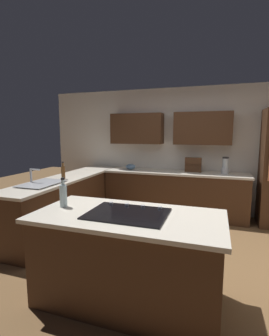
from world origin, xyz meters
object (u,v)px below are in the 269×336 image
at_px(dish_soap_bottle, 63,172).
at_px(sink_unit, 42,183).
at_px(mixing_bowl, 131,167).
at_px(cooktop, 128,213).
at_px(oil_bottle, 63,195).
at_px(spice_rack, 193,165).
at_px(blender, 225,167).

bearing_deg(dish_soap_bottle, sink_unit, 83.05).
height_order(sink_unit, mixing_bowl, sink_unit).
bearing_deg(cooktop, oil_bottle, -0.92).
bearing_deg(mixing_bowl, cooktop, 108.65).
relative_size(sink_unit, cooktop, 0.92).
distance_m(mixing_bowl, spice_rack, 1.30).
distance_m(cooktop, oil_bottle, 0.73).
bearing_deg(cooktop, sink_unit, -27.52).
height_order(blender, oil_bottle, blender).
height_order(sink_unit, dish_soap_bottle, dish_soap_bottle).
distance_m(blender, dish_soap_bottle, 2.97).
bearing_deg(sink_unit, blender, -144.83).
relative_size(spice_rack, oil_bottle, 1.03).
distance_m(sink_unit, spice_rack, 2.85).
xyz_separation_m(sink_unit, dish_soap_bottle, (-0.06, -0.48, 0.10)).
xyz_separation_m(dish_soap_bottle, oil_bottle, (-0.93, 1.36, 0.01)).
height_order(cooktop, blender, blender).
distance_m(cooktop, mixing_bowl, 2.94).
bearing_deg(blender, sink_unit, 35.17).
bearing_deg(sink_unit, dish_soap_bottle, -96.95).
xyz_separation_m(cooktop, mixing_bowl, (0.94, -2.78, 0.05)).
distance_m(dish_soap_bottle, oil_bottle, 1.65).
relative_size(sink_unit, oil_bottle, 2.25).
bearing_deg(sink_unit, cooktop, 152.48).
bearing_deg(blender, cooktop, 70.94).
height_order(dish_soap_bottle, oil_bottle, oil_bottle).
relative_size(mixing_bowl, oil_bottle, 0.66).
relative_size(sink_unit, dish_soap_bottle, 2.39).
height_order(spice_rack, oil_bottle, oil_bottle).
bearing_deg(oil_bottle, spice_rack, -111.04).
bearing_deg(spice_rack, cooktop, 82.74).
height_order(sink_unit, oil_bottle, oil_bottle).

